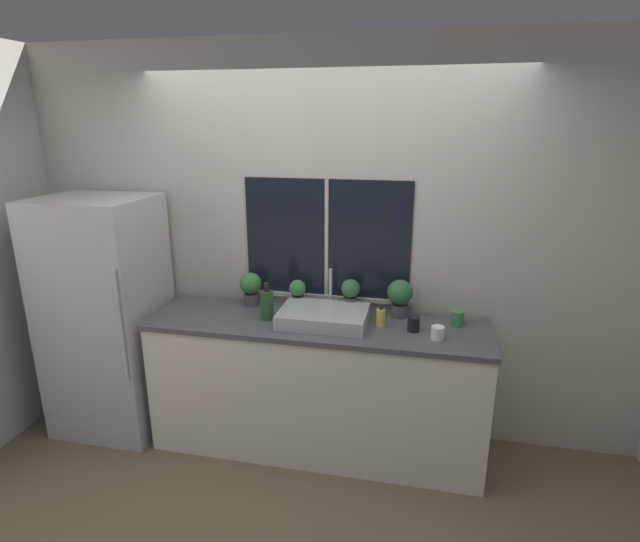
{
  "coord_description": "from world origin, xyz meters",
  "views": [
    {
      "loc": [
        0.66,
        -2.64,
        2.19
      ],
      "look_at": [
        0.02,
        0.29,
        1.28
      ],
      "focal_mm": 28.0,
      "sensor_mm": 36.0,
      "label": 1
    }
  ],
  "objects_px": {
    "mug_white": "(438,333)",
    "soap_bottle": "(381,317)",
    "mug_black": "(414,324)",
    "mug_green": "(457,318)",
    "sink": "(324,316)",
    "potted_plant_center_left": "(297,293)",
    "potted_plant_center_right": "(350,294)",
    "potted_plant_far_left": "(251,287)",
    "bottle_tall": "(267,304)",
    "potted_plant_far_right": "(400,295)",
    "refrigerator": "(107,316)"
  },
  "relations": [
    {
      "from": "potted_plant_far_left",
      "to": "soap_bottle",
      "type": "bearing_deg",
      "value": -11.22
    },
    {
      "from": "potted_plant_far_right",
      "to": "mug_black",
      "type": "xyz_separation_m",
      "value": [
        0.1,
        -0.22,
        -0.1
      ]
    },
    {
      "from": "sink",
      "to": "bottle_tall",
      "type": "distance_m",
      "value": 0.38
    },
    {
      "from": "sink",
      "to": "potted_plant_far_left",
      "type": "distance_m",
      "value": 0.61
    },
    {
      "from": "potted_plant_far_right",
      "to": "sink",
      "type": "bearing_deg",
      "value": -155.89
    },
    {
      "from": "potted_plant_center_right",
      "to": "soap_bottle",
      "type": "relative_size",
      "value": 1.67
    },
    {
      "from": "sink",
      "to": "soap_bottle",
      "type": "bearing_deg",
      "value": 4.02
    },
    {
      "from": "potted_plant_center_right",
      "to": "soap_bottle",
      "type": "distance_m",
      "value": 0.3
    },
    {
      "from": "potted_plant_center_right",
      "to": "bottle_tall",
      "type": "height_order",
      "value": "bottle_tall"
    },
    {
      "from": "potted_plant_center_right",
      "to": "mug_green",
      "type": "bearing_deg",
      "value": -5.9
    },
    {
      "from": "refrigerator",
      "to": "potted_plant_center_right",
      "type": "distance_m",
      "value": 1.74
    },
    {
      "from": "bottle_tall",
      "to": "potted_plant_far_right",
      "type": "bearing_deg",
      "value": 15.23
    },
    {
      "from": "sink",
      "to": "soap_bottle",
      "type": "xyz_separation_m",
      "value": [
        0.36,
        0.03,
        0.01
      ]
    },
    {
      "from": "potted_plant_center_left",
      "to": "mug_black",
      "type": "distance_m",
      "value": 0.83
    },
    {
      "from": "sink",
      "to": "soap_bottle",
      "type": "height_order",
      "value": "sink"
    },
    {
      "from": "sink",
      "to": "mug_green",
      "type": "relative_size",
      "value": 5.79
    },
    {
      "from": "refrigerator",
      "to": "sink",
      "type": "bearing_deg",
      "value": 1.12
    },
    {
      "from": "bottle_tall",
      "to": "mug_green",
      "type": "relative_size",
      "value": 2.59
    },
    {
      "from": "mug_green",
      "to": "refrigerator",
      "type": "bearing_deg",
      "value": -176.0
    },
    {
      "from": "sink",
      "to": "potted_plant_far_right",
      "type": "height_order",
      "value": "sink"
    },
    {
      "from": "sink",
      "to": "mug_white",
      "type": "distance_m",
      "value": 0.73
    },
    {
      "from": "sink",
      "to": "bottle_tall",
      "type": "bearing_deg",
      "value": -177.05
    },
    {
      "from": "potted_plant_far_right",
      "to": "mug_green",
      "type": "xyz_separation_m",
      "value": [
        0.37,
        -0.07,
        -0.1
      ]
    },
    {
      "from": "refrigerator",
      "to": "mug_green",
      "type": "height_order",
      "value": "refrigerator"
    },
    {
      "from": "potted_plant_far_left",
      "to": "potted_plant_center_right",
      "type": "relative_size",
      "value": 1.0
    },
    {
      "from": "bottle_tall",
      "to": "mug_white",
      "type": "distance_m",
      "value": 1.1
    },
    {
      "from": "soap_bottle",
      "to": "mug_white",
      "type": "bearing_deg",
      "value": -20.58
    },
    {
      "from": "refrigerator",
      "to": "mug_black",
      "type": "height_order",
      "value": "refrigerator"
    },
    {
      "from": "potted_plant_center_left",
      "to": "bottle_tall",
      "type": "relative_size",
      "value": 0.83
    },
    {
      "from": "potted_plant_far_left",
      "to": "soap_bottle",
      "type": "distance_m",
      "value": 0.95
    },
    {
      "from": "bottle_tall",
      "to": "mug_black",
      "type": "height_order",
      "value": "bottle_tall"
    },
    {
      "from": "potted_plant_far_right",
      "to": "bottle_tall",
      "type": "bearing_deg",
      "value": -164.77
    },
    {
      "from": "mug_white",
      "to": "bottle_tall",
      "type": "bearing_deg",
      "value": 175.42
    },
    {
      "from": "mug_white",
      "to": "soap_bottle",
      "type": "bearing_deg",
      "value": 159.42
    },
    {
      "from": "refrigerator",
      "to": "potted_plant_far_left",
      "type": "bearing_deg",
      "value": 13.53
    },
    {
      "from": "soap_bottle",
      "to": "bottle_tall",
      "type": "distance_m",
      "value": 0.74
    },
    {
      "from": "potted_plant_center_right",
      "to": "mug_black",
      "type": "distance_m",
      "value": 0.49
    },
    {
      "from": "potted_plant_center_left",
      "to": "potted_plant_center_right",
      "type": "relative_size",
      "value": 0.87
    },
    {
      "from": "potted_plant_center_left",
      "to": "soap_bottle",
      "type": "distance_m",
      "value": 0.62
    },
    {
      "from": "potted_plant_far_left",
      "to": "potted_plant_center_left",
      "type": "xyz_separation_m",
      "value": [
        0.34,
        0.0,
        -0.02
      ]
    },
    {
      "from": "refrigerator",
      "to": "potted_plant_center_left",
      "type": "distance_m",
      "value": 1.38
    },
    {
      "from": "potted_plant_far_left",
      "to": "potted_plant_far_right",
      "type": "height_order",
      "value": "potted_plant_far_right"
    },
    {
      "from": "bottle_tall",
      "to": "refrigerator",
      "type": "bearing_deg",
      "value": -179.46
    },
    {
      "from": "potted_plant_far_right",
      "to": "soap_bottle",
      "type": "bearing_deg",
      "value": -119.77
    },
    {
      "from": "soap_bottle",
      "to": "mug_green",
      "type": "relative_size",
      "value": 1.47
    },
    {
      "from": "mug_white",
      "to": "mug_green",
      "type": "xyz_separation_m",
      "value": [
        0.12,
        0.25,
        0.01
      ]
    },
    {
      "from": "potted_plant_center_right",
      "to": "mug_white",
      "type": "height_order",
      "value": "potted_plant_center_right"
    },
    {
      "from": "mug_black",
      "to": "mug_green",
      "type": "xyz_separation_m",
      "value": [
        0.27,
        0.15,
        0.0
      ]
    },
    {
      "from": "potted_plant_far_right",
      "to": "mug_green",
      "type": "bearing_deg",
      "value": -11.05
    },
    {
      "from": "potted_plant_center_left",
      "to": "sink",
      "type": "bearing_deg",
      "value": -42.67
    }
  ]
}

